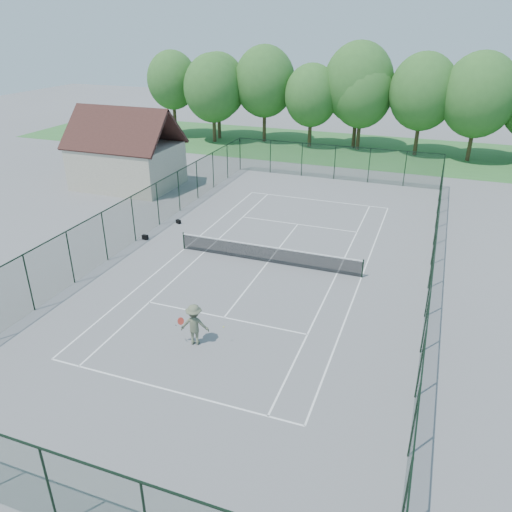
# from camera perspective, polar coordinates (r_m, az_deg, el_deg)

# --- Properties ---
(ground) EXTENTS (140.00, 140.00, 0.00)m
(ground) POSITION_cam_1_polar(r_m,az_deg,el_deg) (29.28, 1.36, -0.72)
(ground) COLOR gray
(ground) RESTS_ON ground
(grass_far) EXTENTS (80.00, 16.00, 0.01)m
(grass_far) POSITION_cam_1_polar(r_m,az_deg,el_deg) (57.01, 11.48, 11.87)
(grass_far) COLOR #397837
(grass_far) RESTS_ON ground
(court_lines) EXTENTS (11.05, 23.85, 0.01)m
(court_lines) POSITION_cam_1_polar(r_m,az_deg,el_deg) (29.28, 1.36, -0.71)
(court_lines) COLOR white
(court_lines) RESTS_ON ground
(tennis_net) EXTENTS (11.08, 0.08, 1.10)m
(tennis_net) POSITION_cam_1_polar(r_m,az_deg,el_deg) (29.03, 1.37, 0.30)
(tennis_net) COLOR black
(tennis_net) RESTS_ON ground
(fence_enclosure) EXTENTS (18.05, 36.05, 3.02)m
(fence_enclosure) POSITION_cam_1_polar(r_m,az_deg,el_deg) (28.63, 1.39, 2.08)
(fence_enclosure) COLOR #1B3825
(fence_enclosure) RESTS_ON ground
(utility_building) EXTENTS (8.60, 6.27, 6.63)m
(utility_building) POSITION_cam_1_polar(r_m,az_deg,el_deg) (43.72, -14.67, 11.70)
(utility_building) COLOR beige
(utility_building) RESTS_ON ground
(tree_line_far) EXTENTS (39.40, 6.40, 9.70)m
(tree_line_far) POSITION_cam_1_polar(r_m,az_deg,el_deg) (55.96, 12.03, 17.83)
(tree_line_far) COLOR #45361F
(tree_line_far) RESTS_ON ground
(sports_bag_a) EXTENTS (0.39, 0.24, 0.30)m
(sports_bag_a) POSITION_cam_1_polar(r_m,az_deg,el_deg) (33.06, -12.56, 2.11)
(sports_bag_a) COLOR black
(sports_bag_a) RESTS_ON ground
(sports_bag_b) EXTENTS (0.39, 0.32, 0.26)m
(sports_bag_b) POSITION_cam_1_polar(r_m,az_deg,el_deg) (35.28, -8.86, 3.90)
(sports_bag_b) COLOR black
(sports_bag_b) RESTS_ON ground
(tennis_player) EXTENTS (2.11, 1.01, 1.92)m
(tennis_player) POSITION_cam_1_polar(r_m,az_deg,el_deg) (21.92, -7.05, -7.79)
(tennis_player) COLOR #5E644A
(tennis_player) RESTS_ON ground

